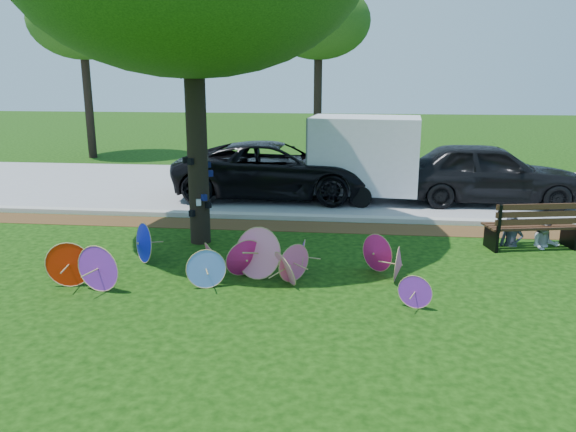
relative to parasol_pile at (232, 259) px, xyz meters
name	(u,v)px	position (x,y,z in m)	size (l,w,h in m)	color
ground	(245,296)	(0.38, -0.75, -0.39)	(90.00, 90.00, 0.00)	black
mulch_strip	(279,226)	(0.38, 3.75, -0.38)	(90.00, 1.00, 0.01)	#472D16
curb	(283,217)	(0.38, 4.45, -0.33)	(90.00, 0.30, 0.12)	#B7B5AD
street	(298,187)	(0.38, 8.60, -0.38)	(90.00, 8.00, 0.01)	gray
parasol_pile	(232,259)	(0.00, 0.00, 0.00)	(6.61, 2.15, 0.97)	red
black_van	(276,170)	(-0.15, 7.04, 0.44)	(2.76, 5.98, 1.66)	black
dark_pickup	(487,173)	(5.95, 6.92, 0.49)	(2.08, 5.17, 1.76)	black
cargo_trailer	(365,154)	(2.49, 6.92, 0.98)	(3.06, 1.93, 2.74)	white
park_bench	(530,224)	(5.94, 2.63, 0.12)	(1.96, 0.75, 1.02)	black
person_left	(514,216)	(5.59, 2.68, 0.28)	(0.49, 0.32, 1.33)	#3B3F51
person_right	(547,219)	(6.29, 2.68, 0.23)	(0.60, 0.47, 1.24)	silver
bg_trees	(339,19)	(1.48, 14.61, 5.38)	(26.95, 6.22, 7.40)	black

